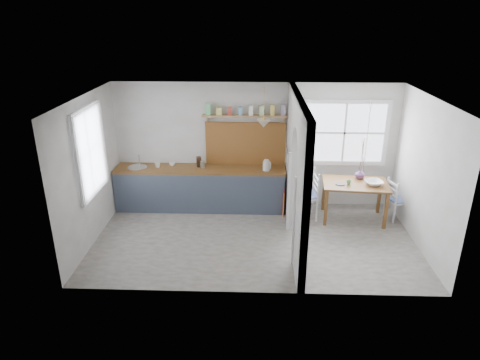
{
  "coord_description": "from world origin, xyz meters",
  "views": [
    {
      "loc": [
        -0.02,
        -6.9,
        3.91
      ],
      "look_at": [
        -0.28,
        0.33,
        1.03
      ],
      "focal_mm": 32.0,
      "sensor_mm": 36.0,
      "label": 1
    }
  ],
  "objects_px": {
    "kettle": "(266,165)",
    "dining_table": "(353,201)",
    "chair_left": "(305,194)",
    "chair_right": "(399,199)",
    "vase": "(360,174)"
  },
  "relations": [
    {
      "from": "vase",
      "to": "chair_right",
      "type": "bearing_deg",
      "value": -15.75
    },
    {
      "from": "chair_left",
      "to": "kettle",
      "type": "xyz_separation_m",
      "value": [
        -0.77,
        0.29,
        0.51
      ]
    },
    {
      "from": "kettle",
      "to": "chair_left",
      "type": "bearing_deg",
      "value": -26.17
    },
    {
      "from": "kettle",
      "to": "dining_table",
      "type": "bearing_deg",
      "value": -16.07
    },
    {
      "from": "chair_right",
      "to": "vase",
      "type": "xyz_separation_m",
      "value": [
        -0.76,
        0.22,
        0.45
      ]
    },
    {
      "from": "chair_right",
      "to": "kettle",
      "type": "bearing_deg",
      "value": 69.71
    },
    {
      "from": "chair_left",
      "to": "dining_table",
      "type": "bearing_deg",
      "value": 84.03
    },
    {
      "from": "chair_left",
      "to": "kettle",
      "type": "bearing_deg",
      "value": -114.71
    },
    {
      "from": "kettle",
      "to": "chair_right",
      "type": "bearing_deg",
      "value": -12.07
    },
    {
      "from": "chair_left",
      "to": "vase",
      "type": "distance_m",
      "value": 1.18
    },
    {
      "from": "chair_left",
      "to": "chair_right",
      "type": "height_order",
      "value": "chair_left"
    },
    {
      "from": "chair_left",
      "to": "vase",
      "type": "xyz_separation_m",
      "value": [
        1.09,
        0.22,
        0.37
      ]
    },
    {
      "from": "dining_table",
      "to": "chair_right",
      "type": "relative_size",
      "value": 1.46
    },
    {
      "from": "chair_left",
      "to": "chair_right",
      "type": "relative_size",
      "value": 1.18
    },
    {
      "from": "kettle",
      "to": "vase",
      "type": "bearing_deg",
      "value": -8.03
    }
  ]
}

